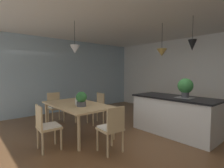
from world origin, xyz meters
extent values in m
cube|color=brown|center=(0.00, 0.00, -0.02)|extent=(10.00, 8.40, 0.04)
cube|color=white|center=(0.00, 0.00, 2.76)|extent=(10.00, 8.40, 0.12)
cube|color=white|center=(0.00, 3.26, 1.35)|extent=(10.00, 0.12, 2.70)
cube|color=#9EB7C6|center=(-4.06, 0.00, 1.35)|extent=(0.06, 8.40, 2.70)
cube|color=tan|center=(-1.54, -0.83, 0.71)|extent=(1.85, 1.02, 0.04)
cylinder|color=tan|center=(-2.38, -0.40, 0.35)|extent=(0.06, 0.06, 0.71)
cylinder|color=tan|center=(-0.70, -0.40, 0.35)|extent=(0.06, 0.06, 0.71)
cylinder|color=tan|center=(-2.38, -1.26, 0.35)|extent=(0.06, 0.06, 0.71)
cylinder|color=tan|center=(-0.70, -1.26, 0.35)|extent=(0.06, 0.06, 0.71)
cube|color=tan|center=(-1.96, 0.00, 0.43)|extent=(0.43, 0.43, 0.04)
cube|color=white|center=(-1.96, 0.00, 0.47)|extent=(0.39, 0.39, 0.03)
cube|color=tan|center=(-1.94, 0.18, 0.66)|extent=(0.38, 0.06, 0.42)
cylinder|color=tan|center=(-1.80, -0.19, 0.21)|extent=(0.04, 0.04, 0.41)
cylinder|color=tan|center=(-2.14, -0.16, 0.21)|extent=(0.04, 0.04, 0.41)
cylinder|color=tan|center=(-1.77, 0.15, 0.21)|extent=(0.04, 0.04, 0.41)
cylinder|color=tan|center=(-2.11, 0.18, 0.21)|extent=(0.04, 0.04, 0.41)
cube|color=tan|center=(-2.78, -0.83, 0.43)|extent=(0.41, 0.41, 0.04)
cube|color=white|center=(-2.78, -0.83, 0.47)|extent=(0.37, 0.37, 0.03)
cube|color=tan|center=(-2.96, -0.83, 0.66)|extent=(0.04, 0.38, 0.42)
cylinder|color=tan|center=(-2.61, -0.67, 0.21)|extent=(0.04, 0.04, 0.41)
cylinder|color=tan|center=(-2.62, -1.01, 0.21)|extent=(0.04, 0.04, 0.41)
cylinder|color=tan|center=(-2.95, -0.66, 0.21)|extent=(0.04, 0.04, 0.41)
cylinder|color=tan|center=(-2.96, -1.00, 0.21)|extent=(0.04, 0.04, 0.41)
cube|color=tan|center=(-0.30, -0.83, 0.43)|extent=(0.43, 0.43, 0.04)
cube|color=white|center=(-0.30, -0.83, 0.47)|extent=(0.39, 0.39, 0.03)
cube|color=tan|center=(-0.12, -0.85, 0.66)|extent=(0.06, 0.38, 0.42)
cylinder|color=tan|center=(-0.48, -0.99, 0.21)|extent=(0.04, 0.04, 0.41)
cylinder|color=tan|center=(-0.45, -0.65, 0.21)|extent=(0.04, 0.04, 0.41)
cylinder|color=tan|center=(-0.14, -1.01, 0.21)|extent=(0.04, 0.04, 0.41)
cylinder|color=tan|center=(-0.12, -0.68, 0.21)|extent=(0.04, 0.04, 0.41)
cube|color=tan|center=(-1.13, -1.66, 0.43)|extent=(0.42, 0.42, 0.04)
cube|color=white|center=(-1.13, -1.66, 0.47)|extent=(0.38, 0.38, 0.03)
cube|color=tan|center=(-1.14, -1.84, 0.66)|extent=(0.38, 0.05, 0.42)
cylinder|color=tan|center=(-1.28, -1.48, 0.21)|extent=(0.04, 0.04, 0.41)
cylinder|color=tan|center=(-0.94, -1.50, 0.21)|extent=(0.04, 0.04, 0.41)
cylinder|color=tan|center=(-1.31, -1.82, 0.21)|extent=(0.04, 0.04, 0.41)
cylinder|color=tan|center=(-0.97, -1.84, 0.21)|extent=(0.04, 0.04, 0.41)
cube|color=silver|center=(-0.02, 0.95, 0.44)|extent=(1.91, 0.80, 0.88)
cube|color=black|center=(-0.02, 0.95, 0.88)|extent=(1.97, 0.86, 0.04)
cube|color=gray|center=(0.22, 0.95, 0.91)|extent=(0.36, 0.30, 0.01)
cylinder|color=black|center=(-1.62, -0.82, 2.41)|extent=(0.01, 0.01, 0.57)
cone|color=#B7B7B7|center=(-1.62, -0.82, 2.03)|extent=(0.24, 0.24, 0.20)
cylinder|color=black|center=(-0.40, 0.95, 2.39)|extent=(0.01, 0.01, 0.63)
cone|color=olive|center=(-0.40, 0.95, 1.98)|extent=(0.26, 0.26, 0.18)
cylinder|color=black|center=(0.36, 0.95, 2.45)|extent=(0.01, 0.01, 0.51)
cone|color=black|center=(0.36, 0.95, 2.07)|extent=(0.18, 0.18, 0.24)
cylinder|color=#4C4C51|center=(0.24, 0.95, 0.97)|extent=(0.16, 0.16, 0.13)
sphere|color=#387F3D|center=(0.24, 0.95, 1.18)|extent=(0.34, 0.34, 0.34)
cylinder|color=#4C4C51|center=(-1.21, -0.90, 0.78)|extent=(0.20, 0.20, 0.11)
sphere|color=#2D6B33|center=(-1.21, -0.90, 0.93)|extent=(0.24, 0.24, 0.24)
cylinder|color=silver|center=(-1.39, -0.89, 0.80)|extent=(0.12, 0.12, 0.15)
camera|label=1|loc=(2.14, -2.87, 1.49)|focal=27.88mm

